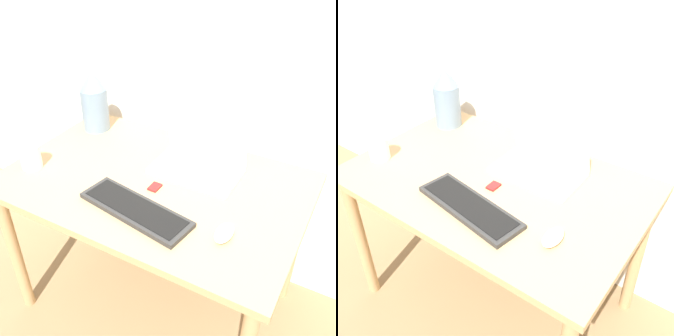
{
  "view_description": "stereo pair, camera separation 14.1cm",
  "coord_description": "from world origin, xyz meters",
  "views": [
    {
      "loc": [
        0.65,
        -0.67,
        1.59
      ],
      "look_at": [
        0.08,
        0.35,
        0.8
      ],
      "focal_mm": 42.0,
      "sensor_mm": 36.0,
      "label": 1
    },
    {
      "loc": [
        0.77,
        -0.6,
        1.59
      ],
      "look_at": [
        0.08,
        0.35,
        0.8
      ],
      "focal_mm": 42.0,
      "sensor_mm": 36.0,
      "label": 2
    }
  ],
  "objects": [
    {
      "name": "mp3_player",
      "position": [
        0.03,
        0.33,
        0.71
      ],
      "size": [
        0.04,
        0.05,
        0.01
      ],
      "color": "red",
      "rests_on": "desk"
    },
    {
      "name": "wall_back",
      "position": [
        0.0,
        0.82,
        1.25
      ],
      "size": [
        6.0,
        0.05,
        2.5
      ],
      "color": "white",
      "rests_on": "ground_plane"
    },
    {
      "name": "desk",
      "position": [
        0.0,
        0.38,
        0.62
      ],
      "size": [
        1.15,
        0.75,
        0.7
      ],
      "color": "tan",
      "rests_on": "ground_plane"
    },
    {
      "name": "laptop",
      "position": [
        0.12,
        0.53,
        0.75
      ],
      "size": [
        0.34,
        0.22,
        0.23
      ],
      "color": "white",
      "rests_on": "desk"
    },
    {
      "name": "keyboard",
      "position": [
        0.04,
        0.18,
        0.71
      ],
      "size": [
        0.44,
        0.2,
        0.02
      ],
      "color": "#2D2D2D",
      "rests_on": "desk"
    },
    {
      "name": "vase",
      "position": [
        -0.46,
        0.61,
        0.84
      ],
      "size": [
        0.12,
        0.12,
        0.28
      ],
      "color": "slate",
      "rests_on": "desk"
    },
    {
      "name": "mouse",
      "position": [
        0.35,
        0.22,
        0.72
      ],
      "size": [
        0.06,
        0.1,
        0.03
      ],
      "color": "white",
      "rests_on": "desk"
    },
    {
      "name": "mug",
      "position": [
        -0.48,
        0.21,
        0.75
      ],
      "size": [
        0.08,
        0.08,
        0.1
      ],
      "color": "white",
      "rests_on": "desk"
    }
  ]
}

